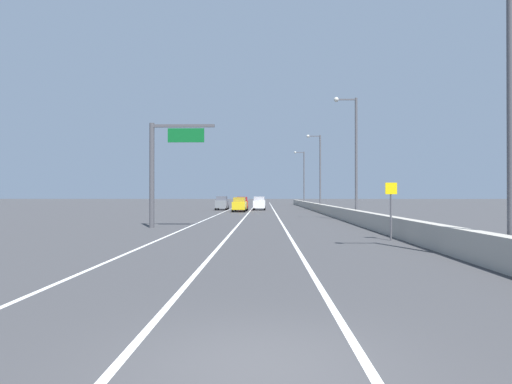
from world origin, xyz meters
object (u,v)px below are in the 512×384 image
object	(u,v)px
overhead_sign_gantry	(162,162)
lamp_post_right_near	(503,76)
lamp_post_right_third	(319,167)
car_yellow_0	(240,205)
car_gray_2	(222,203)
lamp_post_right_fourth	(303,175)
car_red_3	(242,203)
speed_advisory_sign	(391,206)
car_white_1	(259,203)
lamp_post_right_second	(354,150)

from	to	relation	value
overhead_sign_gantry	lamp_post_right_near	xyz separation A→B (m)	(15.37, -15.92, 1.66)
overhead_sign_gantry	lamp_post_right_third	xyz separation A→B (m)	(15.36, 33.13, 1.66)
car_yellow_0	car_gray_2	size ratio (longest dim) A/B	1.10
lamp_post_right_fourth	car_red_3	distance (m)	26.03
car_gray_2	car_red_3	distance (m)	3.18
speed_advisory_sign	car_white_1	size ratio (longest dim) A/B	0.73
lamp_post_right_near	lamp_post_right_third	size ratio (longest dim) A/B	1.00
speed_advisory_sign	lamp_post_right_near	xyz separation A→B (m)	(1.49, -7.77, 4.63)
overhead_sign_gantry	speed_advisory_sign	xyz separation A→B (m)	(13.88, -8.15, -2.96)
overhead_sign_gantry	car_gray_2	world-z (taller)	overhead_sign_gantry
lamp_post_right_fourth	lamp_post_right_third	bearing A→B (deg)	-89.66
lamp_post_right_near	car_yellow_0	distance (m)	46.18
speed_advisory_sign	lamp_post_right_third	distance (m)	41.56
overhead_sign_gantry	car_gray_2	xyz separation A→B (m)	(0.78, 35.33, -3.69)
lamp_post_right_near	lamp_post_right_fourth	world-z (taller)	same
lamp_post_right_second	car_red_3	xyz separation A→B (m)	(-11.51, 26.22, -5.39)
speed_advisory_sign	car_red_3	size ratio (longest dim) A/B	0.69
car_white_1	car_gray_2	bearing A→B (deg)	178.33
car_yellow_0	car_white_1	size ratio (longest dim) A/B	1.15
overhead_sign_gantry	lamp_post_right_second	bearing A→B (deg)	29.13
car_white_1	car_red_3	world-z (taller)	car_white_1
speed_advisory_sign	lamp_post_right_fourth	xyz separation A→B (m)	(1.33, 65.79, 4.63)
speed_advisory_sign	car_white_1	world-z (taller)	speed_advisory_sign
overhead_sign_gantry	speed_advisory_sign	distance (m)	16.37
speed_advisory_sign	car_gray_2	xyz separation A→B (m)	(-13.10, 43.48, -0.72)
overhead_sign_gantry	lamp_post_right_third	distance (m)	36.55
speed_advisory_sign	car_yellow_0	size ratio (longest dim) A/B	0.63
car_white_1	speed_advisory_sign	bearing A→B (deg)	-80.37
car_gray_2	lamp_post_right_second	bearing A→B (deg)	-61.27
lamp_post_right_second	car_white_1	distance (m)	28.52
overhead_sign_gantry	lamp_post_right_fourth	world-z (taller)	lamp_post_right_fourth
lamp_post_right_near	car_yellow_0	size ratio (longest dim) A/B	2.38
lamp_post_right_second	lamp_post_right_fourth	size ratio (longest dim) A/B	1.00
car_red_3	car_white_1	bearing A→B (deg)	7.44
overhead_sign_gantry	lamp_post_right_second	world-z (taller)	lamp_post_right_second
lamp_post_right_third	car_white_1	distance (m)	10.53
lamp_post_right_second	car_white_1	xyz separation A→B (m)	(-8.90, 26.56, -5.37)
overhead_sign_gantry	car_red_3	xyz separation A→B (m)	(3.92, 34.82, -3.72)
speed_advisory_sign	lamp_post_right_third	xyz separation A→B (m)	(1.47, 41.27, 4.63)
lamp_post_right_fourth	car_white_1	size ratio (longest dim) A/B	2.74
car_yellow_0	car_red_3	distance (m)	6.33
overhead_sign_gantry	car_gray_2	size ratio (longest dim) A/B	1.75
lamp_post_right_near	car_gray_2	world-z (taller)	lamp_post_right_near
car_white_1	lamp_post_right_second	bearing A→B (deg)	-71.47
lamp_post_right_near	car_gray_2	distance (m)	53.55
lamp_post_right_third	car_gray_2	bearing A→B (deg)	171.40
lamp_post_right_near	lamp_post_right_fourth	distance (m)	73.57
overhead_sign_gantry	car_white_1	world-z (taller)	overhead_sign_gantry
lamp_post_right_third	overhead_sign_gantry	bearing A→B (deg)	-114.87
lamp_post_right_third	car_red_3	bearing A→B (deg)	171.56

